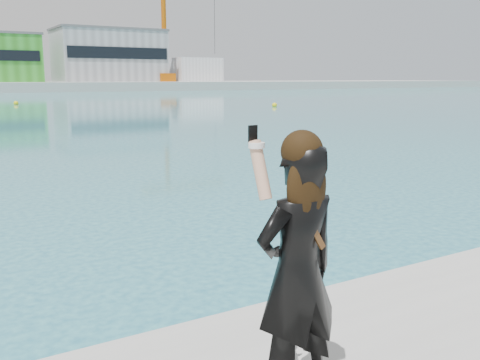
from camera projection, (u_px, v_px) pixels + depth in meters
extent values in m
cube|color=gray|center=(109.00, 57.00, 130.17)|extent=(25.00, 15.00, 12.00)
cube|color=black|center=(119.00, 53.00, 123.66)|extent=(23.75, 0.20, 2.64)
cube|color=#59595B|center=(108.00, 30.00, 129.00)|extent=(25.50, 15.30, 0.50)
cube|color=silver|center=(194.00, 70.00, 140.17)|extent=(12.00, 10.00, 6.00)
cube|color=#D0610C|center=(165.00, 77.00, 132.12)|extent=(4.00, 4.00, 2.00)
cylinder|color=#D0610C|center=(164.00, 27.00, 129.87)|extent=(1.20, 1.20, 22.00)
cylinder|color=black|center=(215.00, 22.00, 136.57)|extent=(0.10, 0.10, 16.00)
cylinder|color=silver|center=(38.00, 63.00, 115.56)|extent=(0.16, 0.16, 8.00)
cube|color=red|center=(40.00, 47.00, 115.22)|extent=(1.20, 0.04, 0.80)
sphere|color=yellow|center=(16.00, 105.00, 58.51)|extent=(0.50, 0.50, 0.50)
sphere|color=yellow|center=(274.00, 107.00, 54.20)|extent=(0.50, 0.50, 0.50)
imported|color=black|center=(297.00, 274.00, 3.36)|extent=(0.63, 0.43, 1.68)
sphere|color=black|center=(302.00, 151.00, 3.19)|extent=(0.26, 0.26, 0.26)
ellipsoid|color=black|center=(307.00, 187.00, 3.19)|extent=(0.28, 0.15, 0.45)
cylinder|color=tan|center=(260.00, 170.00, 3.19)|extent=(0.09, 0.20, 0.36)
cylinder|color=white|center=(257.00, 145.00, 3.20)|extent=(0.10, 0.10, 0.03)
cube|color=black|center=(253.00, 135.00, 3.22)|extent=(0.06, 0.02, 0.12)
cube|color=#4C2D14|center=(311.00, 225.00, 3.24)|extent=(0.24, 0.03, 0.34)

